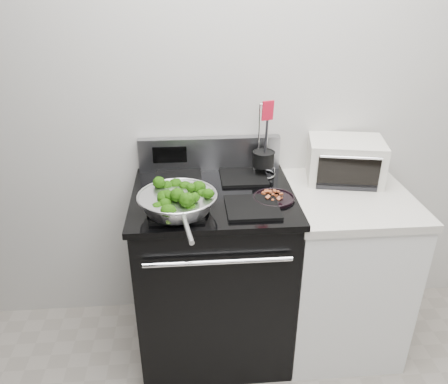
{
  "coord_description": "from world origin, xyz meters",
  "views": [
    {
      "loc": [
        -0.4,
        -0.49,
        1.9
      ],
      "look_at": [
        -0.25,
        1.36,
        0.98
      ],
      "focal_mm": 35.0,
      "sensor_mm": 36.0,
      "label": 1
    }
  ],
  "objects": [
    {
      "name": "back_wall",
      "position": [
        0.0,
        1.75,
        1.35
      ],
      "size": [
        4.0,
        0.02,
        2.7
      ],
      "primitive_type": "cube",
      "color": "beige",
      "rests_on": "ground"
    },
    {
      "name": "gas_range",
      "position": [
        -0.3,
        1.41,
        0.49
      ],
      "size": [
        0.79,
        0.69,
        1.13
      ],
      "color": "black",
      "rests_on": "floor"
    },
    {
      "name": "toaster_oven",
      "position": [
        0.41,
        1.59,
        1.03
      ],
      "size": [
        0.43,
        0.36,
        0.22
      ],
      "rotation": [
        0.0,
        0.0,
        -0.19
      ],
      "color": "silver",
      "rests_on": "counter"
    },
    {
      "name": "bacon_plate",
      "position": [
        -0.02,
        1.32,
        0.97
      ],
      "size": [
        0.2,
        0.2,
        0.04
      ],
      "rotation": [
        0.0,
        0.0,
        0.19
      ],
      "color": "black",
      "rests_on": "gas_range"
    },
    {
      "name": "counter",
      "position": [
        0.39,
        1.41,
        0.46
      ],
      "size": [
        0.62,
        0.68,
        0.92
      ],
      "color": "white",
      "rests_on": "floor"
    },
    {
      "name": "utensil_holder",
      "position": [
        -0.02,
        1.6,
        1.02
      ],
      "size": [
        0.13,
        0.13,
        0.4
      ],
      "rotation": [
        0.0,
        0.0,
        0.31
      ],
      "color": "silver",
      "rests_on": "gas_range"
    },
    {
      "name": "broccoli_pile",
      "position": [
        -0.47,
        1.24,
        1.02
      ],
      "size": [
        0.28,
        0.28,
        0.1
      ],
      "primitive_type": null,
      "color": "black",
      "rests_on": "skillet"
    },
    {
      "name": "skillet",
      "position": [
        -0.47,
        1.23,
        1.0
      ],
      "size": [
        0.36,
        0.56,
        0.08
      ],
      "rotation": [
        0.0,
        0.0,
        0.15
      ],
      "color": "silver",
      "rests_on": "gas_range"
    }
  ]
}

